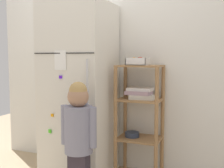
{
  "coord_description": "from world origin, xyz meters",
  "views": [
    {
      "loc": [
        1.22,
        -2.46,
        1.2
      ],
      "look_at": [
        0.23,
        0.02,
        0.95
      ],
      "focal_mm": 44.44,
      "sensor_mm": 36.0,
      "label": 1
    }
  ],
  "objects_px": {
    "pantry_shelf_unit": "(139,108)",
    "child_standing": "(79,129)",
    "refrigerator": "(80,90)",
    "fruit_bin": "(138,62)"
  },
  "relations": [
    {
      "from": "refrigerator",
      "to": "child_standing",
      "type": "height_order",
      "value": "refrigerator"
    },
    {
      "from": "child_standing",
      "to": "fruit_bin",
      "type": "relative_size",
      "value": 5.0
    },
    {
      "from": "child_standing",
      "to": "fruit_bin",
      "type": "height_order",
      "value": "fruit_bin"
    },
    {
      "from": "refrigerator",
      "to": "fruit_bin",
      "type": "distance_m",
      "value": 0.65
    },
    {
      "from": "child_standing",
      "to": "pantry_shelf_unit",
      "type": "xyz_separation_m",
      "value": [
        0.34,
        0.63,
        0.1
      ]
    },
    {
      "from": "pantry_shelf_unit",
      "to": "fruit_bin",
      "type": "bearing_deg",
      "value": -149.34
    },
    {
      "from": "child_standing",
      "to": "refrigerator",
      "type": "bearing_deg",
      "value": 116.91
    },
    {
      "from": "refrigerator",
      "to": "fruit_bin",
      "type": "relative_size",
      "value": 8.64
    },
    {
      "from": "pantry_shelf_unit",
      "to": "child_standing",
      "type": "bearing_deg",
      "value": -118.45
    },
    {
      "from": "child_standing",
      "to": "pantry_shelf_unit",
      "type": "bearing_deg",
      "value": 61.55
    }
  ]
}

